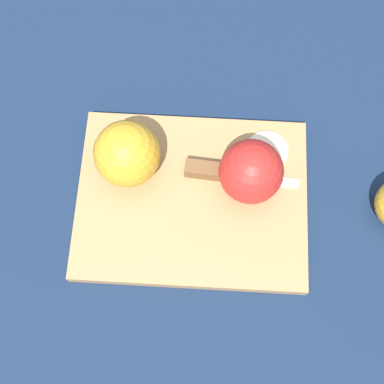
# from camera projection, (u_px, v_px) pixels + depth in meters

# --- Properties ---
(ground_plane) EXTENTS (4.00, 4.00, 0.00)m
(ground_plane) POSITION_uv_depth(u_px,v_px,m) (192.00, 201.00, 0.75)
(ground_plane) COLOR #14233D
(cutting_board) EXTENTS (0.32, 0.25, 0.02)m
(cutting_board) POSITION_uv_depth(u_px,v_px,m) (192.00, 199.00, 0.74)
(cutting_board) COLOR #A37A4C
(cutting_board) RESTS_ON ground_plane
(apple_half_left) EXTENTS (0.09, 0.09, 0.09)m
(apple_half_left) POSITION_uv_depth(u_px,v_px,m) (127.00, 154.00, 0.71)
(apple_half_left) COLOR gold
(apple_half_left) RESTS_ON cutting_board
(apple_half_right) EXTENTS (0.09, 0.09, 0.09)m
(apple_half_right) POSITION_uv_depth(u_px,v_px,m) (251.00, 172.00, 0.70)
(apple_half_right) COLOR red
(apple_half_right) RESTS_ON cutting_board
(knife) EXTENTS (0.16, 0.03, 0.02)m
(knife) POSITION_uv_depth(u_px,v_px,m) (216.00, 172.00, 0.74)
(knife) COLOR silver
(knife) RESTS_ON cutting_board
(apple_slice) EXTENTS (0.06, 0.06, 0.01)m
(apple_slice) POSITION_uv_depth(u_px,v_px,m) (267.00, 151.00, 0.75)
(apple_slice) COLOR beige
(apple_slice) RESTS_ON cutting_board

